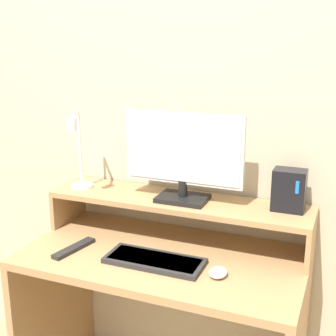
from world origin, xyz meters
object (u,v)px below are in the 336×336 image
(mouse, at_px, (218,272))
(remote_control, at_px, (74,248))
(monitor, at_px, (183,155))
(desk_lamp, at_px, (78,156))
(router_dock, at_px, (289,190))
(keyboard, at_px, (155,261))

(mouse, xyz_separation_m, remote_control, (-0.57, -0.01, -0.01))
(monitor, relative_size, remote_control, 2.33)
(desk_lamp, height_order, router_dock, desk_lamp)
(desk_lamp, bearing_deg, router_dock, 6.76)
(keyboard, bearing_deg, router_dock, 32.73)
(router_dock, height_order, mouse, router_dock)
(desk_lamp, xyz_separation_m, keyboard, (0.41, -0.17, -0.31))
(monitor, bearing_deg, mouse, -46.93)
(router_dock, relative_size, mouse, 1.91)
(router_dock, height_order, remote_control, router_dock)
(mouse, bearing_deg, monitor, 133.07)
(monitor, bearing_deg, remote_control, -145.48)
(monitor, distance_m, remote_control, 0.55)
(remote_control, bearing_deg, keyboard, 3.32)
(desk_lamp, relative_size, keyboard, 0.92)
(desk_lamp, relative_size, remote_control, 1.63)
(desk_lamp, bearing_deg, remote_control, -66.42)
(remote_control, bearing_deg, desk_lamp, 113.58)
(monitor, height_order, router_dock, monitor)
(monitor, distance_m, keyboard, 0.41)
(desk_lamp, height_order, remote_control, desk_lamp)
(desk_lamp, xyz_separation_m, mouse, (0.65, -0.18, -0.31))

